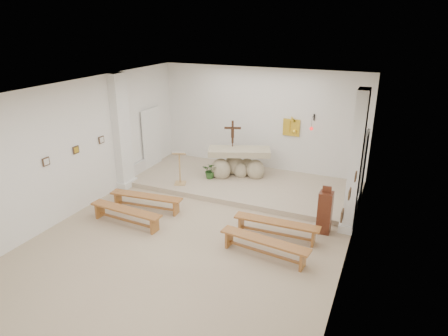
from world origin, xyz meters
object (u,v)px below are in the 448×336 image
at_px(lectern, 180,168).
at_px(bench_right_front, 276,225).
at_px(donation_pedestal, 325,212).
at_px(crucifix_stand, 233,143).
at_px(bench_right_second, 264,244).
at_px(bench_left_second, 126,213).
at_px(bench_left_front, 146,199).
at_px(altar, 238,164).

distance_m(lectern, bench_right_front, 3.95).
distance_m(donation_pedestal, bench_right_front, 1.25).
bearing_deg(bench_right_front, crucifix_stand, 126.29).
height_order(lectern, bench_right_second, lectern).
xyz_separation_m(bench_left_second, bench_right_second, (3.69, 0.00, 0.00)).
xyz_separation_m(bench_left_front, bench_left_second, (0.00, -0.91, 0.00)).
height_order(donation_pedestal, bench_right_second, donation_pedestal).
xyz_separation_m(bench_right_front, bench_right_second, (0.00, -0.91, 0.00)).
xyz_separation_m(bench_left_front, bench_right_second, (3.69, -0.91, 0.00)).
distance_m(crucifix_stand, donation_pedestal, 4.27).
distance_m(donation_pedestal, bench_right_second, 1.93).
bearing_deg(donation_pedestal, bench_left_front, -171.61).
height_order(lectern, donation_pedestal, lectern).
distance_m(donation_pedestal, bench_left_front, 4.74).
xyz_separation_m(altar, bench_left_second, (-1.50, -3.93, -0.21)).
xyz_separation_m(donation_pedestal, bench_right_second, (-0.99, -1.64, -0.21)).
distance_m(bench_right_front, bench_right_second, 0.91).
bearing_deg(lectern, bench_left_front, -115.71).
bearing_deg(crucifix_stand, bench_right_front, -71.99).
xyz_separation_m(lectern, crucifix_stand, (1.11, 1.51, 0.48)).
relative_size(lectern, bench_left_front, 0.52).
distance_m(lectern, bench_right_second, 4.41).
distance_m(altar, bench_left_front, 3.38).
height_order(altar, donation_pedestal, donation_pedestal).
height_order(altar, bench_left_front, altar).
distance_m(lectern, donation_pedestal, 4.66).
distance_m(bench_left_front, bench_right_second, 3.80).
bearing_deg(bench_right_second, altar, 125.94).
bearing_deg(lectern, donation_pedestal, -33.07).
distance_m(crucifix_stand, bench_left_front, 3.51).
distance_m(lectern, bench_left_front, 1.70).
xyz_separation_m(altar, donation_pedestal, (3.18, -2.29, 0.00)).
bearing_deg(donation_pedestal, altar, 143.73).
xyz_separation_m(lectern, bench_right_front, (3.57, -1.66, -0.36)).
height_order(crucifix_stand, bench_right_front, crucifix_stand).
height_order(crucifix_stand, bench_right_second, crucifix_stand).
distance_m(altar, lectern, 1.95).
bearing_deg(altar, donation_pedestal, -57.10).
xyz_separation_m(crucifix_stand, bench_left_second, (-1.23, -4.08, -0.84)).
bearing_deg(bench_right_front, bench_right_second, -91.50).
bearing_deg(bench_right_front, altar, 124.44).
bearing_deg(donation_pedestal, lectern, 168.01).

